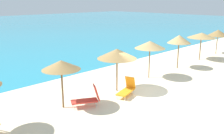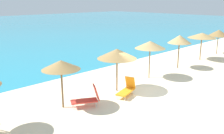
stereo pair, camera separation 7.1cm
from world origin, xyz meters
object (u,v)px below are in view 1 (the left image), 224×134
object	(u,v)px
beach_umbrella_4	(150,45)
lounge_chair_2	(127,89)
beach_umbrella_5	(179,39)
beach_umbrella_6	(201,35)
beach_umbrella_3	(117,54)
beach_umbrella_7	(218,33)
beach_umbrella_2	(61,65)
lounge_chair_1	(88,98)

from	to	relation	value
beach_umbrella_4	lounge_chair_2	distance (m)	4.47
beach_umbrella_5	beach_umbrella_6	world-z (taller)	beach_umbrella_5
beach_umbrella_5	beach_umbrella_3	bearing A→B (deg)	-178.38
beach_umbrella_5	beach_umbrella_7	world-z (taller)	beach_umbrella_5
beach_umbrella_5	beach_umbrella_7	bearing A→B (deg)	1.34
lounge_chair_2	beach_umbrella_2	bearing A→B (deg)	54.54
beach_umbrella_2	lounge_chair_2	bearing A→B (deg)	-18.07
beach_umbrella_6	lounge_chair_2	distance (m)	12.06
lounge_chair_2	beach_umbrella_5	bearing A→B (deg)	-98.32
lounge_chair_1	beach_umbrella_7	bearing A→B (deg)	-57.44
beach_umbrella_7	lounge_chair_1	distance (m)	18.44
lounge_chair_2	beach_umbrella_6	bearing A→B (deg)	-100.89
beach_umbrella_3	beach_umbrella_4	xyz separation A→B (m)	(3.62, 0.24, 0.08)
beach_umbrella_2	beach_umbrella_6	bearing A→B (deg)	0.49
beach_umbrella_7	lounge_chair_1	xyz separation A→B (m)	(-18.32, -1.05, -1.74)
beach_umbrella_2	beach_umbrella_5	xyz separation A→B (m)	(11.38, 0.01, 0.11)
beach_umbrella_2	beach_umbrella_5	bearing A→B (deg)	0.05
beach_umbrella_5	beach_umbrella_6	size ratio (longest dim) A/B	1.07
beach_umbrella_3	beach_umbrella_5	xyz separation A→B (m)	(7.50, 0.21, 0.06)
beach_umbrella_6	beach_umbrella_7	size ratio (longest dim) A/B	1.01
beach_umbrella_2	beach_umbrella_4	world-z (taller)	beach_umbrella_4
beach_umbrella_4	beach_umbrella_6	size ratio (longest dim) A/B	1.05
beach_umbrella_6	lounge_chair_1	size ratio (longest dim) A/B	1.61
beach_umbrella_2	beach_umbrella_7	distance (m)	19.37
beach_umbrella_2	lounge_chair_1	xyz separation A→B (m)	(1.04, -0.85, -1.86)
beach_umbrella_6	lounge_chair_2	bearing A→B (deg)	-173.51
beach_umbrella_4	beach_umbrella_6	distance (m)	8.05
beach_umbrella_3	lounge_chair_2	size ratio (longest dim) A/B	1.62
beach_umbrella_6	beach_umbrella_2	bearing A→B (deg)	-179.51
beach_umbrella_2	beach_umbrella_3	bearing A→B (deg)	-2.98
lounge_chair_1	beach_umbrella_5	bearing A→B (deg)	-55.95
beach_umbrella_4	lounge_chair_1	world-z (taller)	beach_umbrella_4
lounge_chair_1	lounge_chair_2	size ratio (longest dim) A/B	0.97
beach_umbrella_5	lounge_chair_1	distance (m)	10.56
beach_umbrella_6	lounge_chair_1	bearing A→B (deg)	-176.12
lounge_chair_1	beach_umbrella_3	bearing A→B (deg)	-47.82
beach_umbrella_4	beach_umbrella_6	xyz separation A→B (m)	(8.05, 0.09, -0.12)
beach_umbrella_4	beach_umbrella_5	xyz separation A→B (m)	(3.88, -0.03, -0.02)
beach_umbrella_5	lounge_chair_2	xyz separation A→B (m)	(-7.66, -1.22, -2.03)
beach_umbrella_3	lounge_chair_1	distance (m)	3.48
beach_umbrella_6	beach_umbrella_4	bearing A→B (deg)	-179.34
beach_umbrella_6	beach_umbrella_7	world-z (taller)	beach_umbrella_6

